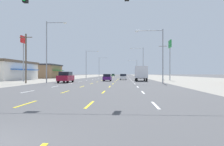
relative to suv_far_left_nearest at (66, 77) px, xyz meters
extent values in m
plane|color=#4C4C4F|center=(7.03, 33.00, -1.03)|extent=(572.00, 572.00, 0.00)
cube|color=gray|center=(-17.72, 33.00, -1.02)|extent=(28.00, 440.00, 0.01)
cube|color=gray|center=(31.78, 33.00, -1.02)|extent=(28.00, 440.00, 0.01)
cube|color=white|center=(1.78, -18.50, -1.02)|extent=(0.14, 2.60, 0.01)
cube|color=white|center=(1.78, -11.00, -1.02)|extent=(0.14, 2.60, 0.01)
cube|color=white|center=(1.78, -3.50, -1.02)|extent=(0.14, 2.60, 0.01)
cube|color=white|center=(1.78, 4.00, -1.02)|extent=(0.14, 2.60, 0.01)
cube|color=white|center=(1.78, 11.50, -1.02)|extent=(0.14, 2.60, 0.01)
cube|color=white|center=(1.78, 19.00, -1.02)|extent=(0.14, 2.60, 0.01)
cube|color=white|center=(1.78, 26.50, -1.02)|extent=(0.14, 2.60, 0.01)
cube|color=white|center=(1.78, 34.00, -1.02)|extent=(0.14, 2.60, 0.01)
cube|color=white|center=(1.78, 41.50, -1.02)|extent=(0.14, 2.60, 0.01)
cube|color=white|center=(1.78, 49.00, -1.02)|extent=(0.14, 2.60, 0.01)
cube|color=white|center=(1.78, 56.50, -1.02)|extent=(0.14, 2.60, 0.01)
cube|color=white|center=(1.78, 64.00, -1.02)|extent=(0.14, 2.60, 0.01)
cube|color=white|center=(1.78, 71.50, -1.02)|extent=(0.14, 2.60, 0.01)
cube|color=white|center=(1.78, 79.00, -1.02)|extent=(0.14, 2.60, 0.01)
cube|color=white|center=(1.78, 86.50, -1.02)|extent=(0.14, 2.60, 0.01)
cube|color=white|center=(1.78, 94.00, -1.02)|extent=(0.14, 2.60, 0.01)
cube|color=white|center=(1.78, 101.50, -1.02)|extent=(0.14, 2.60, 0.01)
cube|color=white|center=(1.78, 109.00, -1.02)|extent=(0.14, 2.60, 0.01)
cube|color=white|center=(1.78, 116.50, -1.02)|extent=(0.14, 2.60, 0.01)
cube|color=white|center=(1.78, 124.00, -1.02)|extent=(0.14, 2.60, 0.01)
cube|color=white|center=(1.78, 131.50, -1.02)|extent=(0.14, 2.60, 0.01)
cube|color=white|center=(1.78, 139.00, -1.02)|extent=(0.14, 2.60, 0.01)
cube|color=white|center=(1.78, 146.50, -1.02)|extent=(0.14, 2.60, 0.01)
cube|color=white|center=(1.78, 154.00, -1.02)|extent=(0.14, 2.60, 0.01)
cube|color=white|center=(1.78, 161.50, -1.02)|extent=(0.14, 2.60, 0.01)
cube|color=white|center=(1.78, 169.00, -1.02)|extent=(0.14, 2.60, 0.01)
cube|color=white|center=(1.78, 176.50, -1.02)|extent=(0.14, 2.60, 0.01)
cube|color=white|center=(1.78, 184.00, -1.02)|extent=(0.14, 2.60, 0.01)
cube|color=yellow|center=(5.28, -26.00, -1.02)|extent=(0.14, 2.60, 0.01)
cube|color=yellow|center=(5.28, -18.50, -1.02)|extent=(0.14, 2.60, 0.01)
cube|color=yellow|center=(5.28, -11.00, -1.02)|extent=(0.14, 2.60, 0.01)
cube|color=yellow|center=(5.28, -3.50, -1.02)|extent=(0.14, 2.60, 0.01)
cube|color=yellow|center=(5.28, 4.00, -1.02)|extent=(0.14, 2.60, 0.01)
cube|color=yellow|center=(5.28, 11.50, -1.02)|extent=(0.14, 2.60, 0.01)
cube|color=yellow|center=(5.28, 19.00, -1.02)|extent=(0.14, 2.60, 0.01)
cube|color=yellow|center=(5.28, 26.50, -1.02)|extent=(0.14, 2.60, 0.01)
cube|color=yellow|center=(5.28, 34.00, -1.02)|extent=(0.14, 2.60, 0.01)
cube|color=yellow|center=(5.28, 41.50, -1.02)|extent=(0.14, 2.60, 0.01)
cube|color=yellow|center=(5.28, 49.00, -1.02)|extent=(0.14, 2.60, 0.01)
cube|color=yellow|center=(5.28, 56.50, -1.02)|extent=(0.14, 2.60, 0.01)
cube|color=yellow|center=(5.28, 64.00, -1.02)|extent=(0.14, 2.60, 0.01)
cube|color=yellow|center=(5.28, 71.50, -1.02)|extent=(0.14, 2.60, 0.01)
cube|color=yellow|center=(5.28, 79.00, -1.02)|extent=(0.14, 2.60, 0.01)
cube|color=yellow|center=(5.28, 86.50, -1.02)|extent=(0.14, 2.60, 0.01)
cube|color=yellow|center=(5.28, 94.00, -1.02)|extent=(0.14, 2.60, 0.01)
cube|color=yellow|center=(5.28, 101.50, -1.02)|extent=(0.14, 2.60, 0.01)
cube|color=yellow|center=(5.28, 109.00, -1.02)|extent=(0.14, 2.60, 0.01)
cube|color=yellow|center=(5.28, 116.50, -1.02)|extent=(0.14, 2.60, 0.01)
cube|color=yellow|center=(5.28, 124.00, -1.02)|extent=(0.14, 2.60, 0.01)
cube|color=yellow|center=(5.28, 131.50, -1.02)|extent=(0.14, 2.60, 0.01)
cube|color=yellow|center=(5.28, 139.00, -1.02)|extent=(0.14, 2.60, 0.01)
cube|color=yellow|center=(5.28, 146.50, -1.02)|extent=(0.14, 2.60, 0.01)
cube|color=yellow|center=(5.28, 154.00, -1.02)|extent=(0.14, 2.60, 0.01)
cube|color=yellow|center=(5.28, 161.50, -1.02)|extent=(0.14, 2.60, 0.01)
cube|color=yellow|center=(5.28, 169.00, -1.02)|extent=(0.14, 2.60, 0.01)
cube|color=yellow|center=(5.28, 176.50, -1.02)|extent=(0.14, 2.60, 0.01)
cube|color=yellow|center=(5.28, 184.00, -1.02)|extent=(0.14, 2.60, 0.01)
cube|color=yellow|center=(8.78, -26.00, -1.02)|extent=(0.14, 2.60, 0.01)
cube|color=yellow|center=(8.78, -18.50, -1.02)|extent=(0.14, 2.60, 0.01)
cube|color=yellow|center=(8.78, -11.00, -1.02)|extent=(0.14, 2.60, 0.01)
cube|color=yellow|center=(8.78, -3.50, -1.02)|extent=(0.14, 2.60, 0.01)
cube|color=yellow|center=(8.78, 4.00, -1.02)|extent=(0.14, 2.60, 0.01)
cube|color=yellow|center=(8.78, 11.50, -1.02)|extent=(0.14, 2.60, 0.01)
cube|color=yellow|center=(8.78, 19.00, -1.02)|extent=(0.14, 2.60, 0.01)
cube|color=yellow|center=(8.78, 26.50, -1.02)|extent=(0.14, 2.60, 0.01)
cube|color=yellow|center=(8.78, 34.00, -1.02)|extent=(0.14, 2.60, 0.01)
cube|color=yellow|center=(8.78, 41.50, -1.02)|extent=(0.14, 2.60, 0.01)
cube|color=yellow|center=(8.78, 49.00, -1.02)|extent=(0.14, 2.60, 0.01)
cube|color=yellow|center=(8.78, 56.50, -1.02)|extent=(0.14, 2.60, 0.01)
cube|color=yellow|center=(8.78, 64.00, -1.02)|extent=(0.14, 2.60, 0.01)
cube|color=yellow|center=(8.78, 71.50, -1.02)|extent=(0.14, 2.60, 0.01)
cube|color=yellow|center=(8.78, 79.00, -1.02)|extent=(0.14, 2.60, 0.01)
cube|color=yellow|center=(8.78, 86.50, -1.02)|extent=(0.14, 2.60, 0.01)
cube|color=yellow|center=(8.78, 94.00, -1.02)|extent=(0.14, 2.60, 0.01)
cube|color=yellow|center=(8.78, 101.50, -1.02)|extent=(0.14, 2.60, 0.01)
cube|color=yellow|center=(8.78, 109.00, -1.02)|extent=(0.14, 2.60, 0.01)
cube|color=yellow|center=(8.78, 116.50, -1.02)|extent=(0.14, 2.60, 0.01)
cube|color=yellow|center=(8.78, 124.00, -1.02)|extent=(0.14, 2.60, 0.01)
cube|color=yellow|center=(8.78, 131.50, -1.02)|extent=(0.14, 2.60, 0.01)
cube|color=yellow|center=(8.78, 139.00, -1.02)|extent=(0.14, 2.60, 0.01)
cube|color=yellow|center=(8.78, 146.50, -1.02)|extent=(0.14, 2.60, 0.01)
cube|color=yellow|center=(8.78, 154.00, -1.02)|extent=(0.14, 2.60, 0.01)
cube|color=yellow|center=(8.78, 161.50, -1.02)|extent=(0.14, 2.60, 0.01)
cube|color=yellow|center=(8.78, 169.00, -1.02)|extent=(0.14, 2.60, 0.01)
cube|color=yellow|center=(8.78, 176.50, -1.02)|extent=(0.14, 2.60, 0.01)
cube|color=yellow|center=(8.78, 184.00, -1.02)|extent=(0.14, 2.60, 0.01)
cube|color=white|center=(12.28, -26.00, -1.02)|extent=(0.14, 2.60, 0.01)
cube|color=white|center=(12.28, -18.50, -1.02)|extent=(0.14, 2.60, 0.01)
cube|color=white|center=(12.28, -11.00, -1.02)|extent=(0.14, 2.60, 0.01)
cube|color=white|center=(12.28, -3.50, -1.02)|extent=(0.14, 2.60, 0.01)
cube|color=white|center=(12.28, 4.00, -1.02)|extent=(0.14, 2.60, 0.01)
cube|color=white|center=(12.28, 11.50, -1.02)|extent=(0.14, 2.60, 0.01)
cube|color=white|center=(12.28, 19.00, -1.02)|extent=(0.14, 2.60, 0.01)
cube|color=white|center=(12.28, 26.50, -1.02)|extent=(0.14, 2.60, 0.01)
cube|color=white|center=(12.28, 34.00, -1.02)|extent=(0.14, 2.60, 0.01)
cube|color=white|center=(12.28, 41.50, -1.02)|extent=(0.14, 2.60, 0.01)
cube|color=white|center=(12.28, 49.00, -1.02)|extent=(0.14, 2.60, 0.01)
cube|color=white|center=(12.28, 56.50, -1.02)|extent=(0.14, 2.60, 0.01)
cube|color=white|center=(12.28, 64.00, -1.02)|extent=(0.14, 2.60, 0.01)
cube|color=white|center=(12.28, 71.50, -1.02)|extent=(0.14, 2.60, 0.01)
cube|color=white|center=(12.28, 79.00, -1.02)|extent=(0.14, 2.60, 0.01)
cube|color=white|center=(12.28, 86.50, -1.02)|extent=(0.14, 2.60, 0.01)
cube|color=white|center=(12.28, 94.00, -1.02)|extent=(0.14, 2.60, 0.01)
cube|color=white|center=(12.28, 101.50, -1.02)|extent=(0.14, 2.60, 0.01)
cube|color=white|center=(12.28, 109.00, -1.02)|extent=(0.14, 2.60, 0.01)
cube|color=white|center=(12.28, 116.50, -1.02)|extent=(0.14, 2.60, 0.01)
cube|color=white|center=(12.28, 124.00, -1.02)|extent=(0.14, 2.60, 0.01)
cube|color=white|center=(12.28, 131.50, -1.02)|extent=(0.14, 2.60, 0.01)
cube|color=white|center=(12.28, 139.00, -1.02)|extent=(0.14, 2.60, 0.01)
cube|color=white|center=(12.28, 146.50, -1.02)|extent=(0.14, 2.60, 0.01)
cube|color=white|center=(12.28, 154.00, -1.02)|extent=(0.14, 2.60, 0.01)
cube|color=white|center=(12.28, 161.50, -1.02)|extent=(0.14, 2.60, 0.01)
cube|color=white|center=(12.28, 169.00, -1.02)|extent=(0.14, 2.60, 0.01)
cube|color=white|center=(12.28, 176.50, -1.02)|extent=(0.14, 2.60, 0.01)
cube|color=white|center=(12.28, 184.00, -1.02)|extent=(0.14, 2.60, 0.01)
sphere|color=green|center=(3.95, -23.59, 5.59)|extent=(0.20, 0.20, 0.20)
cube|color=maroon|center=(0.00, 0.01, -0.19)|extent=(1.98, 4.90, 0.92)
cube|color=black|center=(0.00, -0.04, 0.61)|extent=(1.82, 2.70, 0.68)
cylinder|color=black|center=(-0.84, 1.71, -0.65)|extent=(0.26, 0.76, 0.76)
cylinder|color=black|center=(0.84, 1.71, -0.65)|extent=(0.26, 0.76, 0.76)
cylinder|color=black|center=(-0.84, -1.69, -0.65)|extent=(0.26, 0.76, 0.76)
cylinder|color=black|center=(0.84, -1.69, -0.65)|extent=(0.26, 0.76, 0.76)
cube|color=#4C196B|center=(6.86, 8.41, -0.40)|extent=(1.72, 3.90, 0.66)
cube|color=black|center=(6.86, 8.16, 0.22)|extent=(1.58, 1.90, 0.58)
cylinder|color=black|center=(6.12, 9.81, -0.73)|extent=(0.20, 0.60, 0.60)
cylinder|color=black|center=(7.60, 9.81, -0.73)|extent=(0.20, 0.60, 0.60)
cylinder|color=black|center=(6.12, 7.01, -0.73)|extent=(0.20, 0.60, 0.60)
cylinder|color=black|center=(7.60, 7.01, -0.73)|extent=(0.20, 0.60, 0.60)
cube|color=silver|center=(14.26, 12.01, 0.50)|extent=(2.40, 1.90, 2.10)
cube|color=silver|center=(14.26, 8.31, 0.95)|extent=(2.40, 5.10, 2.50)
cylinder|color=black|center=(13.23, 11.96, -0.55)|extent=(0.30, 0.96, 0.96)
cylinder|color=black|center=(15.29, 11.96, -0.55)|extent=(0.30, 0.96, 0.96)
cylinder|color=black|center=(13.23, 7.06, -0.55)|extent=(0.30, 0.96, 0.96)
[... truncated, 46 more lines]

